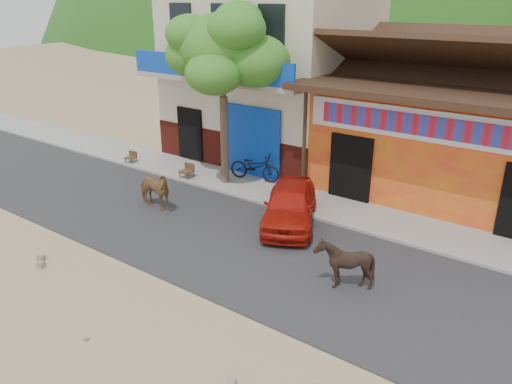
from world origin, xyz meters
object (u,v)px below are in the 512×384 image
scooter (255,167)px  cafe_chair_left (130,153)px  cafe_chair_right (186,165)px  cow_dark (344,263)px  red_car (290,204)px  cow_tan (153,190)px  tree (223,97)px

scooter → cafe_chair_left: bearing=92.1°
scooter → cafe_chair_right: (-2.14, -1.24, -0.03)m
cow_dark → red_car: 3.55m
cow_tan → cow_dark: cow_tan is taller
tree → scooter: bearing=45.3°
cafe_chair_right → cow_dark: bearing=-24.7°
tree → red_car: tree is taller
red_car → scooter: size_ratio=1.87×
scooter → red_car: bearing=-138.9°
cow_dark → cafe_chair_left: bearing=-95.6°
tree → red_car: size_ratio=1.71×
cow_tan → scooter: size_ratio=0.78×
cow_tan → scooter: bearing=-16.2°
cafe_chair_right → cow_tan: bearing=-71.2°
tree → cow_dark: bearing=-29.4°
scooter → cafe_chair_right: 2.47m
red_car → cafe_chair_right: size_ratio=3.79×
cow_dark → cafe_chair_right: 8.41m
tree → cafe_chair_left: size_ratio=7.63×
cafe_chair_right → cafe_chair_left: bearing=177.0°
cow_tan → cafe_chair_right: bearing=22.3°
cow_tan → red_car: cow_tan is taller
cow_dark → scooter: size_ratio=0.64×
cow_tan → red_car: (4.00, 1.56, -0.02)m
cow_dark → cafe_chair_right: size_ratio=1.29×
tree → cow_tan: bearing=-97.5°
red_car → scooter: red_car is taller
tree → cow_tan: 3.91m
cow_tan → cow_dark: 6.84m
cow_dark → cow_tan: bearing=-84.6°
cow_dark → cafe_chair_left: size_ratio=1.53×
cow_tan → scooter: cow_tan is taller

